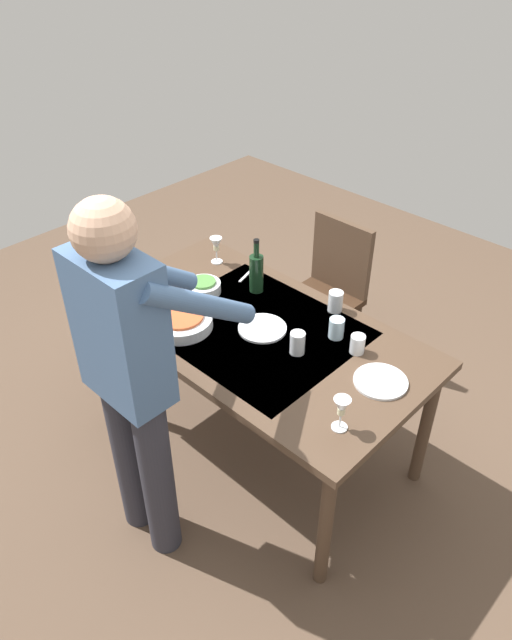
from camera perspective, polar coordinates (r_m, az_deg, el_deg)
The scene contains 17 objects.
ground_plane at distance 3.34m, azimuth -0.00°, elevation -11.37°, with size 6.00×6.00×0.00m, color brown.
dining_table at distance 2.87m, azimuth -0.00°, elevation -2.00°, with size 1.66×0.91×0.77m.
chair_near at distance 3.59m, azimuth 7.00°, elevation 3.27°, with size 0.40×0.40×0.91m.
person_server at distance 2.33m, azimuth -11.79°, elevation -4.93°, with size 0.42×0.61×1.69m.
wine_bottle at distance 3.03m, azimuth 0.03°, elevation 4.59°, with size 0.07×0.07×0.30m.
wine_glass_left at distance 2.30m, azimuth 8.16°, elevation -8.33°, with size 0.07×0.07×0.15m.
wine_glass_right at distance 3.29m, azimuth -3.82°, elevation 7.10°, with size 0.07×0.07×0.15m.
water_cup_near_left at distance 2.66m, azimuth 3.98°, elevation -2.19°, with size 0.07×0.07×0.11m, color silver.
water_cup_near_right at distance 2.94m, azimuth 7.59°, elevation 1.78°, with size 0.07×0.07×0.11m, color silver.
water_cup_far_left at distance 2.70m, azimuth 9.66°, elevation -2.28°, with size 0.07×0.07×0.09m, color silver.
water_cup_far_right at distance 2.77m, azimuth 7.68°, elevation -0.77°, with size 0.07×0.07×0.10m, color silver.
serving_bowl_pasta at distance 2.84m, azimuth -7.16°, elevation -0.09°, with size 0.30×0.30×0.07m.
side_bowl_salad at distance 3.07m, azimuth -5.05°, elevation 3.20°, with size 0.18×0.18×0.07m.
dinner_plate_near at distance 2.58m, azimuth 11.80°, elevation -5.75°, with size 0.23×0.23×0.01m, color silver.
dinner_plate_far at distance 2.82m, azimuth 0.61°, elevation -0.79°, with size 0.23×0.23×0.01m, color silver.
table_knife at distance 3.18m, azimuth -9.87°, elevation 3.34°, with size 0.01×0.20×0.01m, color silver.
table_fork at distance 3.22m, azimuth -0.81°, elevation 4.42°, with size 0.01×0.18×0.01m, color silver.
Camera 1 is at (-1.56, 1.62, 2.47)m, focal length 33.55 mm.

